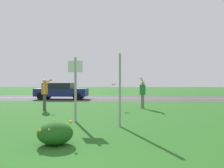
{
  "coord_description": "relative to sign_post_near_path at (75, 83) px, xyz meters",
  "views": [
    {
      "loc": [
        1.06,
        -1.68,
        1.51
      ],
      "look_at": [
        0.37,
        10.0,
        1.42
      ],
      "focal_mm": 35.6,
      "sensor_mm": 36.0,
      "label": 1
    }
  ],
  "objects": [
    {
      "name": "person_catcher_green_shirt",
      "position": [
        2.89,
        4.49,
        -0.55
      ],
      "size": [
        0.35,
        0.52,
        1.82
      ],
      "color": "#287038",
      "rests_on": "ground"
    },
    {
      "name": "daylily_clump_mid_center",
      "position": [
        0.21,
        -3.1,
        -1.22
      ],
      "size": [
        0.86,
        0.78,
        0.59
      ],
      "color": "#1E5619",
      "rests_on": "ground"
    },
    {
      "name": "car_navy_center_left",
      "position": [
        -3.74,
        10.96,
        -0.76
      ],
      "size": [
        4.5,
        2.0,
        1.45
      ],
      "color": "navy",
      "rests_on": "ground"
    },
    {
      "name": "highway_center_stripe",
      "position": [
        0.83,
        12.69,
        -1.49
      ],
      "size": [
        120.0,
        0.16,
        0.0
      ],
      "primitive_type": "cube",
      "color": "yellow",
      "rests_on": "ground"
    },
    {
      "name": "ground_plane",
      "position": [
        0.83,
        3.01,
        -1.5
      ],
      "size": [
        120.0,
        120.0,
        0.0
      ],
      "primitive_type": "plane",
      "color": "#26601E"
    },
    {
      "name": "highway_strip",
      "position": [
        0.83,
        12.69,
        -1.49
      ],
      "size": [
        120.0,
        7.71,
        0.01
      ],
      "primitive_type": "cube",
      "color": "#424244",
      "rests_on": "ground"
    },
    {
      "name": "person_thrower_orange_shirt",
      "position": [
        -2.48,
        3.45,
        -0.49
      ],
      "size": [
        0.57,
        0.55,
        1.7
      ],
      "color": "orange",
      "rests_on": "ground"
    },
    {
      "name": "sign_post_near_path",
      "position": [
        0.0,
        0.0,
        0.0
      ],
      "size": [
        0.56,
        0.1,
        2.46
      ],
      "color": "#93969B",
      "rests_on": "ground"
    },
    {
      "name": "frisbee_red",
      "position": [
        1.24,
        4.33,
        -0.11
      ],
      "size": [
        0.26,
        0.26,
        0.09
      ],
      "color": "red"
    },
    {
      "name": "sign_post_by_roadside",
      "position": [
        1.72,
        -0.8,
        -0.25
      ],
      "size": [
        0.07,
        0.1,
        2.49
      ],
      "color": "#93969B",
      "rests_on": "ground"
    }
  ]
}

